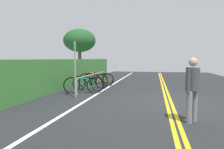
% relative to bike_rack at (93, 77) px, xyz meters
% --- Properties ---
extents(ground_plane, '(33.70, 10.65, 0.05)m').
position_rel_bike_rack_xyz_m(ground_plane, '(-3.06, -3.68, -0.57)').
color(ground_plane, '#232628').
extents(centre_line_yellow_inner, '(30.33, 0.10, 0.00)m').
position_rel_bike_rack_xyz_m(centre_line_yellow_inner, '(-3.06, -3.76, -0.55)').
color(centre_line_yellow_inner, gold).
rests_on(centre_line_yellow_inner, ground_plane).
extents(centre_line_yellow_outer, '(30.33, 0.10, 0.00)m').
position_rel_bike_rack_xyz_m(centre_line_yellow_outer, '(-3.06, -3.60, -0.55)').
color(centre_line_yellow_outer, gold).
rests_on(centre_line_yellow_outer, ground_plane).
extents(bike_lane_stripe_white, '(30.33, 0.12, 0.00)m').
position_rel_bike_rack_xyz_m(bike_lane_stripe_white, '(-3.06, -0.75, -0.55)').
color(bike_lane_stripe_white, white).
rests_on(bike_lane_stripe_white, ground_plane).
extents(bike_rack, '(4.77, 0.05, 0.72)m').
position_rel_bike_rack_xyz_m(bike_rack, '(0.00, 0.00, 0.00)').
color(bike_rack, '#9EA0A5').
rests_on(bike_rack, ground_plane).
extents(bicycle_0, '(0.58, 1.74, 0.77)m').
position_rel_bike_rack_xyz_m(bicycle_0, '(-1.78, -0.09, -0.19)').
color(bicycle_0, black).
rests_on(bicycle_0, ground_plane).
extents(bicycle_1, '(0.46, 1.71, 0.74)m').
position_rel_bike_rack_xyz_m(bicycle_1, '(-0.99, -0.05, -0.20)').
color(bicycle_1, black).
rests_on(bicycle_1, ground_plane).
extents(bicycle_2, '(0.68, 1.78, 0.79)m').
position_rel_bike_rack_xyz_m(bicycle_2, '(-0.07, -0.01, -0.18)').
color(bicycle_2, black).
rests_on(bicycle_2, ground_plane).
extents(bicycle_3, '(0.49, 1.82, 0.75)m').
position_rel_bike_rack_xyz_m(bicycle_3, '(0.88, -0.07, -0.20)').
color(bicycle_3, black).
rests_on(bicycle_3, ground_plane).
extents(bicycle_4, '(0.49, 1.66, 0.71)m').
position_rel_bike_rack_xyz_m(bicycle_4, '(1.78, 0.06, -0.22)').
color(bicycle_4, black).
rests_on(bicycle_4, ground_plane).
extents(pedestrian, '(0.41, 0.33, 1.55)m').
position_rel_bike_rack_xyz_m(pedestrian, '(-5.20, -4.06, 0.33)').
color(pedestrian, slate).
rests_on(pedestrian, ground_plane).
extents(sign_post_near, '(0.36, 0.10, 2.20)m').
position_rel_bike_rack_xyz_m(sign_post_near, '(-2.89, -0.15, 0.77)').
color(sign_post_near, gray).
rests_on(sign_post_near, ground_plane).
extents(hedge_backdrop, '(13.72, 1.07, 1.49)m').
position_rel_bike_rack_xyz_m(hedge_backdrop, '(1.50, 1.77, 0.20)').
color(hedge_backdrop, '#387533').
rests_on(hedge_backdrop, ground_plane).
extents(tree_mid, '(2.85, 2.85, 4.14)m').
position_rel_bike_rack_xyz_m(tree_mid, '(6.97, 3.40, 2.55)').
color(tree_mid, brown).
rests_on(tree_mid, ground_plane).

